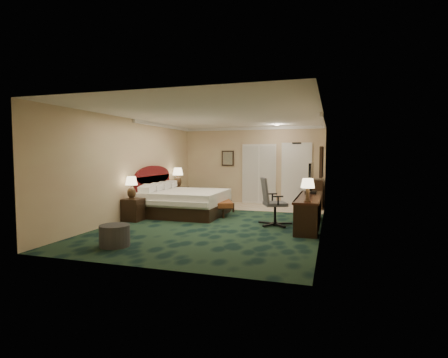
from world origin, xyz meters
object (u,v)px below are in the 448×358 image
(nightstand_near, at_px, (134,210))
(lamp_near, at_px, (131,188))
(bed, at_px, (185,203))
(bed_bench, at_px, (223,208))
(tv, at_px, (311,178))
(nightstand_far, at_px, (179,196))
(lamp_far, at_px, (178,178))
(ottoman, at_px, (115,236))
(desk_chair, at_px, (275,202))
(minibar, at_px, (315,194))
(desk, at_px, (309,211))

(nightstand_near, xyz_separation_m, lamp_near, (-0.02, -0.06, 0.58))
(nightstand_near, bearing_deg, bed, 52.39)
(bed_bench, xyz_separation_m, tv, (2.46, -0.24, 0.92))
(nightstand_far, height_order, lamp_near, lamp_near)
(lamp_far, xyz_separation_m, ottoman, (1.05, -5.12, -0.76))
(desk_chair, bearing_deg, bed_bench, 123.15)
(bed, relative_size, lamp_near, 3.72)
(nightstand_far, bearing_deg, bed, -59.64)
(tv, distance_m, minibar, 2.40)
(ottoman, relative_size, desk, 0.22)
(ottoman, xyz_separation_m, minibar, (3.39, 5.99, 0.26))
(lamp_near, xyz_separation_m, minibar, (4.47, 3.67, -0.40))
(bed, distance_m, desk_chair, 2.83)
(bed_bench, height_order, desk_chair, desk_chair)
(nightstand_near, distance_m, minibar, 5.74)
(desk, xyz_separation_m, desk_chair, (-0.80, -0.14, 0.22))
(lamp_far, relative_size, minibar, 0.71)
(lamp_near, distance_m, lamp_far, 2.80)
(desk, bearing_deg, lamp_near, -171.79)
(tv, bearing_deg, ottoman, -132.11)
(nightstand_near, distance_m, lamp_far, 2.82)
(lamp_far, relative_size, bed_bench, 0.54)
(ottoman, xyz_separation_m, tv, (3.38, 3.68, 0.92))
(nightstand_far, bearing_deg, lamp_near, -90.80)
(nightstand_near, bearing_deg, desk_chair, 6.96)
(nightstand_far, bearing_deg, desk, -26.50)
(nightstand_near, height_order, ottoman, nightstand_near)
(bed, distance_m, nightstand_near, 1.55)
(bed, height_order, desk, desk)
(lamp_far, relative_size, desk_chair, 0.56)
(nightstand_near, xyz_separation_m, lamp_far, (0.01, 2.74, 0.67))
(bed, relative_size, minibar, 2.35)
(bed_bench, relative_size, ottoman, 2.15)
(ottoman, bearing_deg, desk, 41.16)
(minibar, bearing_deg, desk_chair, -104.15)
(lamp_near, xyz_separation_m, tv, (4.46, 1.36, 0.25))
(tv, relative_size, minibar, 1.07)
(lamp_near, relative_size, desk, 0.23)
(ottoman, bearing_deg, nightstand_near, 114.07)
(nightstand_far, bearing_deg, nightstand_near, -90.44)
(nightstand_near, distance_m, bed_bench, 2.51)
(bed, bearing_deg, desk, -10.28)
(lamp_near, xyz_separation_m, lamp_far, (0.03, 2.80, 0.09))
(minibar, bearing_deg, bed, -145.77)
(lamp_far, xyz_separation_m, minibar, (4.44, 0.87, -0.50))
(ottoman, distance_m, minibar, 6.89)
(bed, bearing_deg, lamp_far, 121.62)
(bed, distance_m, tv, 3.59)
(bed_bench, distance_m, desk_chair, 2.04)
(nightstand_near, relative_size, minibar, 0.62)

